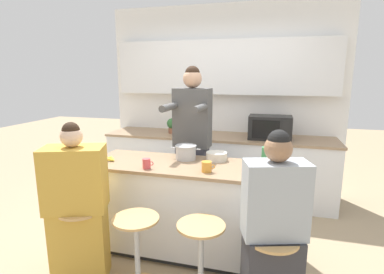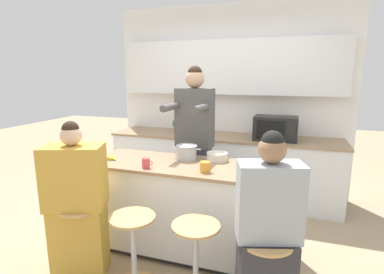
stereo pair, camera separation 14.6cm
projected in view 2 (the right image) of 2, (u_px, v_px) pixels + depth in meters
The scene contains 18 objects.
ground_plane at pixel (190, 250), 3.00m from camera, with size 16.00×16.00×0.00m, color tan.
wall_back at pixel (229, 88), 4.31m from camera, with size 3.39×0.22×2.70m.
back_counter at pixel (223, 167), 4.23m from camera, with size 3.15×0.68×0.89m.
kitchen_island at pixel (190, 208), 2.90m from camera, with size 1.93×0.67×0.90m.
bar_stool_leftmost at pixel (82, 238), 2.58m from camera, with size 0.38×0.38×0.63m.
bar_stool_center_left at pixel (134, 250), 2.41m from camera, with size 0.38×0.38×0.63m.
bar_stool_center_right at pixel (196, 260), 2.28m from camera, with size 0.38×0.38×0.63m.
person_cooking at pixel (195, 148), 3.36m from camera, with size 0.42×0.59×1.82m.
person_wrapped_blanket at pixel (77, 206), 2.52m from camera, with size 0.55×0.44×1.36m.
person_seated_near at pixel (267, 239), 2.04m from camera, with size 0.47×0.36×1.38m.
cooking_pot at pixel (186, 152), 2.98m from camera, with size 0.30×0.21×0.14m.
fruit_bowl at pixel (217, 157), 2.93m from camera, with size 0.21×0.21×0.08m.
coffee_cup_near at pixel (205, 167), 2.58m from camera, with size 0.12×0.09×0.09m.
coffee_cup_far at pixel (146, 163), 2.70m from camera, with size 0.10×0.07×0.09m.
banana_bunch at pixel (111, 157), 2.97m from camera, with size 0.15×0.11×0.05m.
juice_carton at pixel (266, 157), 2.72m from camera, with size 0.07×0.07×0.19m.
microwave at pixel (275, 128), 3.85m from camera, with size 0.54×0.34×0.31m.
potted_plant at pixel (178, 125), 4.33m from camera, with size 0.15×0.15×0.22m.
Camera 2 is at (0.88, -2.56, 1.72)m, focal length 28.00 mm.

